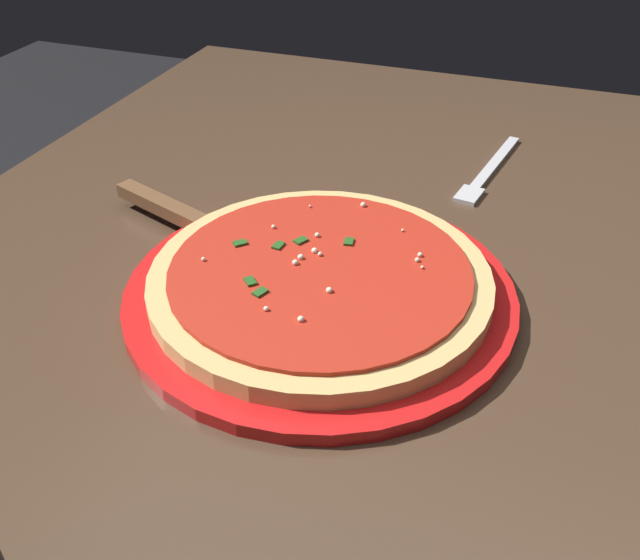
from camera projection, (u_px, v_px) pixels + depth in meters
The scene contains 5 objects.
restaurant_table at pixel (345, 373), 0.72m from camera, with size 1.13×0.87×0.75m.
serving_plate at pixel (320, 293), 0.61m from camera, with size 0.34×0.34×0.01m, color red.
pizza at pixel (320, 278), 0.60m from camera, with size 0.29×0.29×0.02m.
pizza_server at pixel (192, 222), 0.69m from camera, with size 0.12×0.22×0.01m.
fork at pixel (487, 172), 0.81m from camera, with size 0.19×0.05×0.00m.
Camera 1 is at (-0.51, -0.16, 1.12)m, focal length 39.70 mm.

